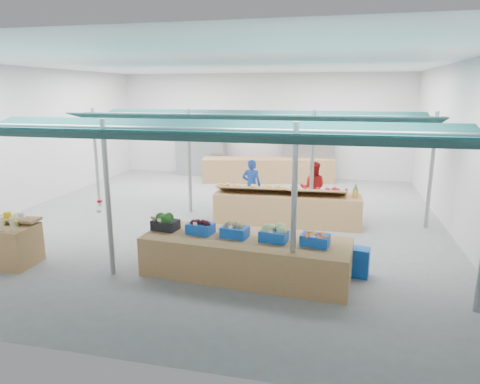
{
  "coord_description": "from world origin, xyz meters",
  "views": [
    {
      "loc": [
        3.21,
        -11.02,
        3.48
      ],
      "look_at": [
        0.99,
        -1.6,
        1.2
      ],
      "focal_mm": 32.0,
      "sensor_mm": 36.0,
      "label": 1
    }
  ],
  "objects_px": {
    "veg_counter": "(246,257)",
    "vendor_right": "(313,188)",
    "vendor_left": "(252,185)",
    "crate_stack": "(356,262)",
    "fruit_counter": "(287,209)"
  },
  "relations": [
    {
      "from": "crate_stack",
      "to": "vendor_right",
      "type": "relative_size",
      "value": 0.37
    },
    {
      "from": "crate_stack",
      "to": "vendor_right",
      "type": "bearing_deg",
      "value": 105.3
    },
    {
      "from": "crate_stack",
      "to": "vendor_left",
      "type": "relative_size",
      "value": 0.37
    },
    {
      "from": "veg_counter",
      "to": "vendor_left",
      "type": "distance_m",
      "value": 4.7
    },
    {
      "from": "veg_counter",
      "to": "vendor_right",
      "type": "bearing_deg",
      "value": 82.72
    },
    {
      "from": "vendor_left",
      "to": "veg_counter",
      "type": "bearing_deg",
      "value": 98.65
    },
    {
      "from": "fruit_counter",
      "to": "vendor_left",
      "type": "xyz_separation_m",
      "value": [
        -1.2,
        1.1,
        0.36
      ]
    },
    {
      "from": "vendor_left",
      "to": "vendor_right",
      "type": "xyz_separation_m",
      "value": [
        1.8,
        0.0,
        0.0
      ]
    },
    {
      "from": "veg_counter",
      "to": "fruit_counter",
      "type": "distance_m",
      "value": 3.52
    },
    {
      "from": "vendor_right",
      "to": "fruit_counter",
      "type": "bearing_deg",
      "value": 59.64
    },
    {
      "from": "vendor_left",
      "to": "vendor_right",
      "type": "bearing_deg",
      "value": 178.25
    },
    {
      "from": "veg_counter",
      "to": "crate_stack",
      "type": "relative_size",
      "value": 6.98
    },
    {
      "from": "veg_counter",
      "to": "fruit_counter",
      "type": "height_order",
      "value": "fruit_counter"
    },
    {
      "from": "crate_stack",
      "to": "vendor_right",
      "type": "distance_m",
      "value": 4.3
    },
    {
      "from": "veg_counter",
      "to": "fruit_counter",
      "type": "relative_size",
      "value": 1.02
    }
  ]
}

